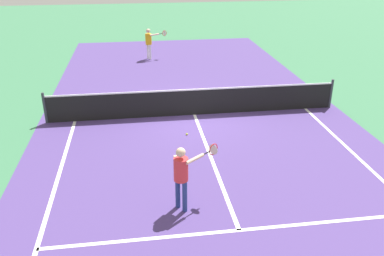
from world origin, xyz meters
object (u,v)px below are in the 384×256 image
(net, at_px, (194,102))
(player_near, at_px, (182,172))
(tennis_ball_near_net, at_px, (187,134))
(player_far, at_px, (149,40))

(net, xyz_separation_m, player_near, (-1.09, -5.45, 0.47))
(net, bearing_deg, player_near, -101.28)
(net, relative_size, tennis_ball_near_net, 153.67)
(net, xyz_separation_m, player_far, (-1.19, 7.86, 0.48))
(player_far, distance_m, tennis_ball_near_net, 9.55)
(player_near, bearing_deg, tennis_ball_near_net, 81.04)
(player_far, bearing_deg, net, -81.38)
(player_far, bearing_deg, player_near, -89.55)
(net, distance_m, tennis_ball_near_net, 1.75)
(net, relative_size, player_near, 6.51)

